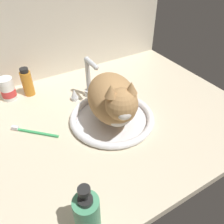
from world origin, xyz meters
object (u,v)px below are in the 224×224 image
(sink_basin, at_px, (112,118))
(faucet, at_px, (89,82))
(toothbrush, at_px, (34,132))
(amber_bottle, at_px, (27,82))
(pill_bottle, at_px, (8,90))
(cat, at_px, (113,99))
(soap_pump_bottle, at_px, (87,214))

(sink_basin, xyz_separation_m, faucet, (-0.00, 0.19, 0.06))
(sink_basin, relative_size, toothbrush, 2.33)
(amber_bottle, height_order, pill_bottle, amber_bottle)
(cat, bearing_deg, amber_bottle, 121.42)
(cat, bearing_deg, toothbrush, 159.97)
(faucet, bearing_deg, toothbrush, -159.17)
(pill_bottle, bearing_deg, faucet, -27.38)
(faucet, xyz_separation_m, toothbrush, (-0.28, -0.11, -0.07))
(sink_basin, relative_size, cat, 0.86)
(faucet, bearing_deg, amber_bottle, 145.84)
(sink_basin, distance_m, pill_bottle, 0.47)
(sink_basin, relative_size, faucet, 1.76)
(cat, bearing_deg, faucet, 88.64)
(sink_basin, distance_m, amber_bottle, 0.41)
(cat, bearing_deg, pill_bottle, 129.56)
(amber_bottle, bearing_deg, pill_bottle, 175.19)
(cat, relative_size, amber_bottle, 2.94)
(faucet, distance_m, cat, 0.21)
(cat, bearing_deg, soap_pump_bottle, -129.79)
(amber_bottle, height_order, soap_pump_bottle, soap_pump_bottle)
(soap_pump_bottle, height_order, pill_bottle, soap_pump_bottle)
(pill_bottle, bearing_deg, soap_pump_bottle, -85.63)
(amber_bottle, bearing_deg, cat, -58.58)
(sink_basin, height_order, faucet, faucet)
(soap_pump_bottle, bearing_deg, faucet, 63.26)
(cat, height_order, amber_bottle, cat)
(pill_bottle, relative_size, toothbrush, 0.72)
(toothbrush, bearing_deg, amber_bottle, 77.82)
(faucet, distance_m, toothbrush, 0.31)
(faucet, bearing_deg, sink_basin, -90.00)
(soap_pump_bottle, distance_m, toothbrush, 0.41)
(toothbrush, bearing_deg, cat, -20.03)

